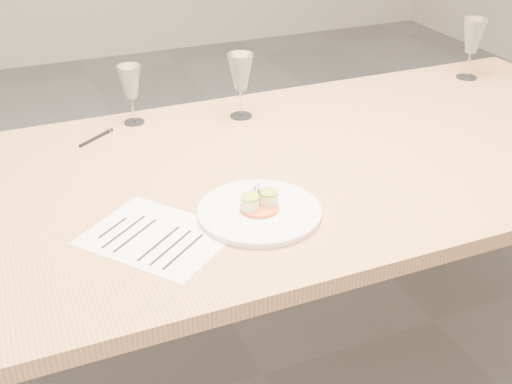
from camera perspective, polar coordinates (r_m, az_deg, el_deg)
name	(u,v)px	position (r m, az deg, el deg)	size (l,w,h in m)	color
ground	(262,374)	(2.13, 0.57, -15.91)	(7.00, 7.00, 0.00)	slate
dining_table	(264,188)	(1.71, 0.68, 0.34)	(2.40, 1.00, 0.75)	tan
dinner_plate	(260,211)	(1.46, 0.32, -1.66)	(0.28, 0.28, 0.07)	white
recipe_sheet	(157,236)	(1.41, -8.81, -3.91)	(0.36, 0.37, 0.00)	white
ballpoint_pen	(96,137)	(1.89, -14.00, 4.74)	(0.11, 0.09, 0.01)	black
wine_glass_1	(130,83)	(1.93, -11.10, 9.45)	(0.07, 0.07, 0.18)	white
wine_glass_2	(241,73)	(1.93, -1.38, 10.49)	(0.08, 0.08, 0.20)	white
wine_glass_3	(473,37)	(2.39, 18.74, 12.92)	(0.08, 0.08, 0.21)	white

